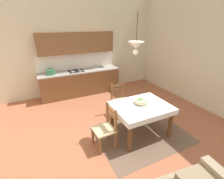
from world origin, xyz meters
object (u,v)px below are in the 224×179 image
at_px(kitchen_cabinetry, 80,72).
at_px(dining_chair_tv_side, 105,128).
at_px(pendant_lamp, 136,46).
at_px(dining_chair_kitchen_side, 120,101).
at_px(dining_table, 141,110).
at_px(fruit_bowl, 141,101).

distance_m(kitchen_cabinetry, dining_chair_tv_side, 3.00).
distance_m(kitchen_cabinetry, pendant_lamp, 3.07).
distance_m(dining_chair_kitchen_side, dining_chair_tv_side, 1.34).
height_order(dining_table, dining_chair_kitchen_side, dining_chair_kitchen_side).
bearing_deg(dining_table, dining_chair_tv_side, -177.00).
bearing_deg(kitchen_cabinetry, dining_chair_tv_side, -95.54).
distance_m(fruit_bowl, pendant_lamp, 1.27).
bearing_deg(fruit_bowl, pendant_lamp, 164.82).
bearing_deg(dining_table, pendant_lamp, 139.34).
relative_size(kitchen_cabinetry, dining_chair_tv_side, 3.05).
distance_m(dining_chair_kitchen_side, pendant_lamp, 1.83).
relative_size(dining_table, dining_chair_tv_side, 1.37).
bearing_deg(pendant_lamp, fruit_bowl, -15.18).
bearing_deg(kitchen_cabinetry, dining_table, -77.84).
xyz_separation_m(kitchen_cabinetry, dining_chair_tv_side, (-0.29, -2.96, -0.41)).
height_order(dining_table, pendant_lamp, pendant_lamp).
xyz_separation_m(fruit_bowl, pendant_lamp, (-0.19, 0.05, 1.25)).
distance_m(dining_table, dining_chair_tv_side, 0.93).
bearing_deg(dining_table, fruit_bowl, 64.18).
bearing_deg(kitchen_cabinetry, pendant_lamp, -80.25).
bearing_deg(dining_table, kitchen_cabinetry, 102.16).
bearing_deg(dining_chair_kitchen_side, kitchen_cabinetry, 106.94).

